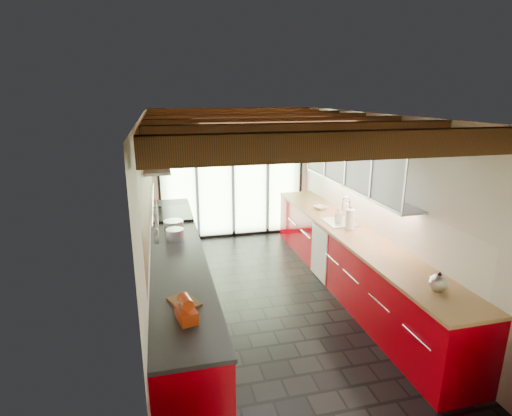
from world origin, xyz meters
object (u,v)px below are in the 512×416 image
kettle (439,282)px  soap_bottle (339,215)px  paper_towel (350,220)px  bowl (321,208)px  stand_mixer (186,310)px

kettle → soap_bottle: 2.37m
paper_towel → bowl: bearing=90.0°
stand_mixer → kettle: 2.54m
bowl → soap_bottle: bearing=-90.0°
bowl → stand_mixer: bearing=-130.1°
soap_bottle → stand_mixer: bearing=-137.8°
paper_towel → kettle: bearing=-90.0°
stand_mixer → kettle: bearing=-1.5°
paper_towel → soap_bottle: paper_towel is taller
kettle → paper_towel: (0.00, 1.98, 0.05)m
paper_towel → soap_bottle: size_ratio=1.64×
kettle → paper_towel: bearing=90.0°
stand_mixer → bowl: (2.54, 3.02, -0.07)m
paper_towel → soap_bottle: bearing=90.0°
soap_bottle → bowl: size_ratio=0.98×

